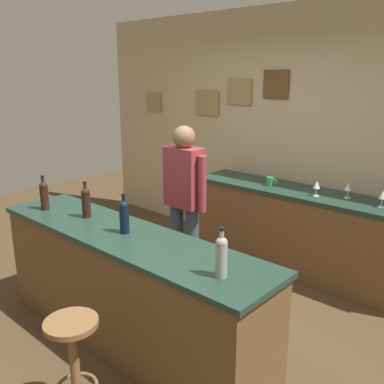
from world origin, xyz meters
The scene contains 14 objects.
ground_plane centered at (0.00, 0.00, 0.00)m, with size 10.00×10.00×0.00m, color #4C3823.
back_wall centered at (-0.01, 2.03, 1.40)m, with size 6.00×0.09×2.80m.
bar_counter centered at (0.00, -0.40, 0.46)m, with size 2.56×0.60×0.92m.
side_counter centered at (0.40, 1.65, 0.45)m, with size 2.51×0.56×0.90m.
bartender centered at (-0.26, 0.55, 0.94)m, with size 0.52×0.21×1.62m.
bar_stool centered at (0.38, -1.12, 0.46)m, with size 0.32×0.32×0.68m.
wine_bottle_a centered at (-0.97, -0.49, 1.06)m, with size 0.07×0.07×0.31m.
wine_bottle_b centered at (-0.52, -0.37, 1.06)m, with size 0.07×0.07×0.31m.
wine_bottle_c centered at (-0.01, -0.38, 1.06)m, with size 0.07×0.07×0.31m.
wine_bottle_d centered at (0.97, -0.46, 1.06)m, with size 0.07×0.07×0.31m.
wine_glass_a centered at (0.58, 1.56, 1.01)m, with size 0.07×0.07×0.16m.
wine_glass_b centered at (0.84, 1.70, 1.01)m, with size 0.07×0.07×0.16m.
wine_glass_c centered at (1.18, 1.62, 1.01)m, with size 0.07×0.07×0.16m.
coffee_mug centered at (0.02, 1.61, 0.95)m, with size 0.12×0.08×0.09m.
Camera 1 is at (2.36, -2.26, 2.07)m, focal length 39.67 mm.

